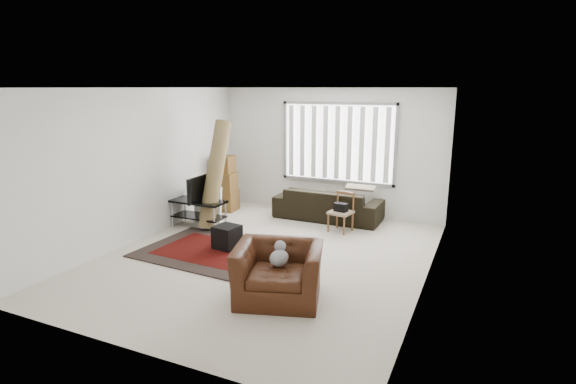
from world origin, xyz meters
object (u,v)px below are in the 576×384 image
(armchair, at_px, (279,268))
(tv_stand, at_px, (199,208))
(moving_boxes, at_px, (225,185))
(side_chair, at_px, (341,210))
(sofa, at_px, (328,199))

(armchair, bearing_deg, tv_stand, 125.21)
(moving_boxes, relative_size, side_chair, 1.64)
(moving_boxes, bearing_deg, tv_stand, -81.24)
(moving_boxes, xyz_separation_m, sofa, (2.34, 0.30, -0.15))
(moving_boxes, distance_m, sofa, 2.36)
(moving_boxes, bearing_deg, sofa, 7.27)
(side_chair, distance_m, armchair, 3.05)
(side_chair, bearing_deg, moving_boxes, -176.55)
(sofa, distance_m, armchair, 3.78)
(tv_stand, bearing_deg, moving_boxes, 98.76)
(moving_boxes, height_order, armchair, moving_boxes)
(moving_boxes, height_order, side_chair, moving_boxes)
(sofa, bearing_deg, tv_stand, 36.99)
(sofa, distance_m, side_chair, 0.84)
(side_chair, bearing_deg, armchair, -76.58)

